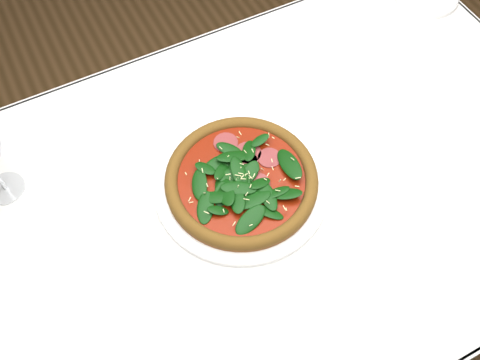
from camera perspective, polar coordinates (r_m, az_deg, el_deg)
ground at (r=1.66m, az=2.59°, el=-13.72°), size 6.00×6.00×0.00m
dining_table at (r=1.06m, az=3.95°, el=-3.00°), size 1.21×0.81×0.75m
plate at (r=0.96m, az=0.15°, el=-0.39°), size 0.32×0.32×0.01m
pizza at (r=0.94m, az=0.15°, el=0.18°), size 0.31×0.31×0.04m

